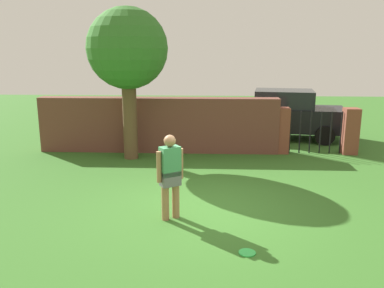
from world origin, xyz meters
TOP-DOWN VIEW (x-y plane):
  - ground_plane at (0.00, 0.00)m, footprint 40.00×40.00m
  - brick_wall at (-1.50, 4.64)m, footprint 7.34×0.50m
  - tree at (-2.22, 3.81)m, footprint 2.26×2.26m
  - person at (-0.62, -0.44)m, footprint 0.47×0.38m
  - fence_gate at (3.31, 4.64)m, footprint 2.51×0.44m
  - car at (2.68, 6.78)m, footprint 4.40×2.39m
  - frisbee_green at (0.71, -1.72)m, footprint 0.27×0.27m

SIDE VIEW (x-z plane):
  - ground_plane at x=0.00m, z-range 0.00..0.00m
  - frisbee_green at x=0.71m, z-range 0.00..0.02m
  - fence_gate at x=3.31m, z-range 0.00..1.40m
  - brick_wall at x=-1.50m, z-range 0.00..1.69m
  - car at x=2.68m, z-range 0.00..1.72m
  - person at x=-0.62m, z-range 0.09..1.71m
  - tree at x=-2.22m, z-range 0.94..5.22m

